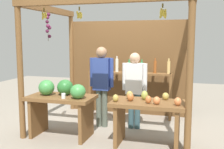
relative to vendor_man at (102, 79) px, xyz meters
name	(u,v)px	position (x,y,z in m)	size (l,w,h in m)	color
ground_plane	(115,127)	(0.25, 0.05, -0.94)	(12.00, 12.00, 0.00)	gray
market_stall	(121,55)	(0.25, 0.52, 0.46)	(2.90, 2.19, 2.38)	brown
fruit_counter_left	(62,100)	(-0.50, -0.72, -0.29)	(1.17, 0.64, 1.01)	brown
fruit_counter_right	(147,113)	(1.02, -0.73, -0.39)	(1.17, 0.64, 0.89)	brown
bottle_shelf_unit	(129,82)	(0.36, 0.83, -0.15)	(1.86, 0.22, 1.35)	brown
vendor_man	(102,79)	(0.00, 0.00, 0.00)	(0.48, 0.21, 1.58)	#566052
vendor_woman	(135,84)	(0.64, 0.07, -0.07)	(0.48, 0.20, 1.47)	#375760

